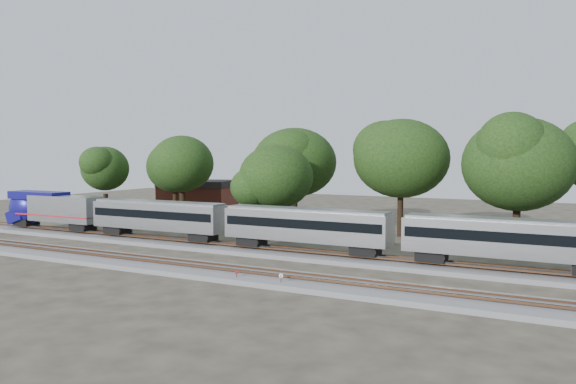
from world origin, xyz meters
name	(u,v)px	position (x,y,z in m)	size (l,w,h in m)	color
ground	(241,265)	(0.00, 0.00, 0.00)	(160.00, 160.00, 0.00)	#383328
track_far	(274,252)	(0.00, 6.00, 0.21)	(160.00, 5.00, 0.73)	slate
track_near	(215,272)	(0.00, -4.00, 0.21)	(160.00, 5.00, 0.73)	slate
train	(307,225)	(3.45, 6.00, 3.03)	(84.17, 2.89, 4.27)	silver
switch_stand_red	(237,275)	(3.07, -5.56, 0.57)	(0.29, 0.06, 0.90)	#512D19
switch_stand_white	(281,279)	(6.84, -5.56, 0.66)	(0.33, 0.09, 1.04)	#512D19
switch_lever	(265,285)	(5.67, -5.85, 0.15)	(0.50, 0.30, 0.30)	#512D19
brick_building	(198,197)	(-27.81, 31.68, 2.69)	(12.51, 10.00, 5.34)	brown
tree_0	(105,169)	(-32.11, 16.27, 7.51)	(7.66, 7.66, 10.80)	black
tree_1	(175,167)	(-24.87, 22.29, 7.73)	(7.88, 7.88, 11.11)	black
tree_2	(182,164)	(-20.84, 18.73, 8.26)	(8.42, 8.42, 11.87)	black
tree_3	(294,163)	(-7.17, 24.62, 8.44)	(8.59, 8.59, 12.11)	black
tree_4	(276,177)	(-4.69, 15.04, 6.97)	(7.11, 7.11, 10.03)	black
tree_5	(401,159)	(7.47, 22.86, 9.04)	(9.20, 9.20, 12.97)	black
tree_6	(518,164)	(20.50, 17.47, 8.60)	(8.75, 8.75, 12.34)	black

